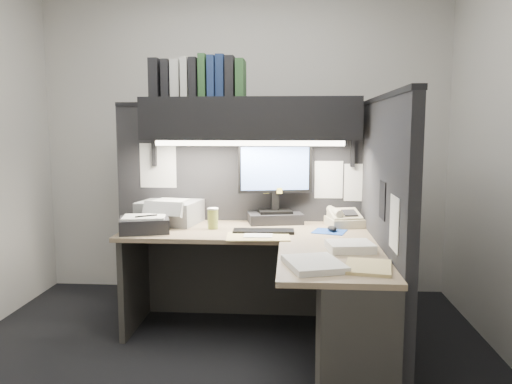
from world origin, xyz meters
TOP-DOWN VIEW (x-y plane):
  - floor at (0.00, 0.00)m, footprint 3.50×3.50m
  - wall_back at (0.00, 1.50)m, footprint 3.50×0.04m
  - wall_front at (0.00, -1.50)m, footprint 3.50×0.04m
  - partition_back at (0.03, 0.93)m, footprint 1.90×0.06m
  - partition_right at (0.98, 0.18)m, footprint 0.06×1.50m
  - desk at (0.43, -0.00)m, footprint 1.70×1.53m
  - overhead_shelf at (0.12, 0.75)m, footprint 1.55×0.34m
  - task_light_tube at (0.12, 0.61)m, footprint 1.32×0.04m
  - monitor at (0.30, 0.81)m, footprint 0.54×0.31m
  - keyboard at (0.23, 0.46)m, footprint 0.42×0.15m
  - mousepad at (0.68, 0.52)m, footprint 0.26×0.25m
  - mouse at (0.70, 0.53)m, footprint 0.08×0.11m
  - telephone at (0.81, 0.74)m, footprint 0.29×0.29m
  - coffee_cup at (-0.13, 0.57)m, footprint 0.09×0.09m
  - printer at (-0.48, 0.75)m, footprint 0.48×0.43m
  - notebook_stack at (-0.58, 0.43)m, footprint 0.39×0.35m
  - open_folder at (0.21, 0.32)m, footprint 0.43×0.29m
  - paper_stack_a at (0.76, -0.00)m, footprint 0.28×0.25m
  - paper_stack_b at (0.54, -0.37)m, footprint 0.35×0.39m
  - manila_stack at (0.81, -0.38)m, footprint 0.28×0.32m
  - binder_row at (-0.24, 0.75)m, footprint 0.67×0.26m
  - pinned_papers at (0.42, 0.56)m, footprint 1.76×1.31m

SIDE VIEW (x-z plane):
  - floor at x=0.00m, z-range 0.00..0.00m
  - desk at x=0.43m, z-range 0.08..0.81m
  - mousepad at x=0.68m, z-range 0.73..0.73m
  - open_folder at x=0.21m, z-range 0.73..0.74m
  - manila_stack at x=0.81m, z-range 0.73..0.75m
  - keyboard at x=0.23m, z-range 0.73..0.75m
  - paper_stack_b at x=0.54m, z-range 0.73..0.76m
  - mouse at x=0.70m, z-range 0.73..0.77m
  - paper_stack_a at x=0.76m, z-range 0.73..0.78m
  - telephone at x=0.81m, z-range 0.73..0.83m
  - notebook_stack at x=-0.58m, z-range 0.73..0.83m
  - coffee_cup at x=-0.13m, z-range 0.73..0.87m
  - partition_back at x=0.03m, z-range 0.00..1.60m
  - partition_right at x=0.98m, z-range 0.00..1.60m
  - printer at x=-0.48m, z-range 0.73..0.90m
  - monitor at x=0.30m, z-range 0.67..1.26m
  - pinned_papers at x=0.42m, z-range 0.80..1.31m
  - task_light_tube at x=0.12m, z-range 1.31..1.35m
  - wall_back at x=0.00m, z-range 0.00..2.70m
  - wall_front at x=0.00m, z-range 0.00..2.70m
  - overhead_shelf at x=0.12m, z-range 1.35..1.65m
  - binder_row at x=-0.24m, z-range 1.64..1.94m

